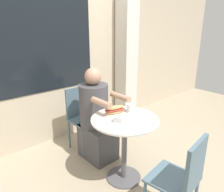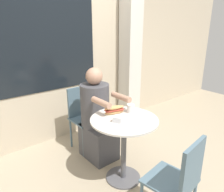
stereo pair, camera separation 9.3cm
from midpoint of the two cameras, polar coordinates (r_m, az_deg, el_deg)
name	(u,v)px [view 2 (the right image)]	position (r m, az deg, el deg)	size (l,w,h in m)	color
ground_plane	(123,178)	(2.72, 3.97, -20.52)	(8.00, 8.00, 0.00)	tan
storefront_wall	(60,46)	(3.27, -12.54, 12.74)	(8.00, 0.09, 2.80)	#B7A88E
lattice_pillar	(130,54)	(3.81, 5.49, 10.85)	(0.28, 0.28, 2.40)	beige
cafe_table	(124,136)	(2.41, 4.27, -10.33)	(0.72, 0.72, 0.75)	beige
diner_chair	(83,112)	(3.09, -6.83, -4.19)	(0.39, 0.39, 0.87)	slate
seated_diner	(97,120)	(2.82, -3.00, -6.41)	(0.37, 0.66, 1.20)	#424247
empty_chair_across	(180,178)	(1.98, 18.83, -19.53)	(0.43, 0.43, 0.87)	slate
sandwich_on_plate	(114,111)	(2.40, 1.70, -3.89)	(0.23, 0.21, 0.10)	white
drink_cup	(131,108)	(2.46, 5.94, -3.23)	(0.08, 0.08, 0.10)	silver
napkin_box	(118,119)	(2.24, 2.82, -6.01)	(0.12, 0.12, 0.06)	silver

